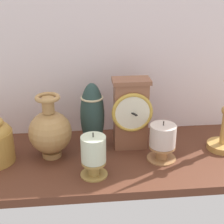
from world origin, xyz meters
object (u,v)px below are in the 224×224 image
(pillar_candle_near_clock, at_px, (162,141))
(tall_ceramic_vase, at_px, (92,115))
(brass_vase_bulbous, at_px, (50,131))
(mantel_clock, at_px, (131,113))
(pillar_candle_front, at_px, (94,154))

(pillar_candle_near_clock, bearing_deg, tall_ceramic_vase, 152.95)
(brass_vase_bulbous, bearing_deg, pillar_candle_near_clock, -8.80)
(mantel_clock, height_order, pillar_candle_front, mantel_clock)
(brass_vase_bulbous, relative_size, pillar_candle_front, 1.50)
(tall_ceramic_vase, bearing_deg, mantel_clock, -8.76)
(mantel_clock, distance_m, brass_vase_bulbous, 0.24)
(pillar_candle_front, bearing_deg, tall_ceramic_vase, 87.97)
(pillar_candle_front, bearing_deg, pillar_candle_near_clock, 17.63)
(pillar_candle_front, height_order, pillar_candle_near_clock, pillar_candle_front)
(pillar_candle_front, relative_size, pillar_candle_near_clock, 1.06)
(mantel_clock, distance_m, tall_ceramic_vase, 0.11)
(brass_vase_bulbous, xyz_separation_m, pillar_candle_near_clock, (0.32, -0.05, -0.02))
(mantel_clock, xyz_separation_m, tall_ceramic_vase, (-0.11, 0.02, -0.01))
(brass_vase_bulbous, xyz_separation_m, pillar_candle_front, (0.12, -0.11, -0.02))
(pillar_candle_front, relative_size, tall_ceramic_vase, 0.62)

